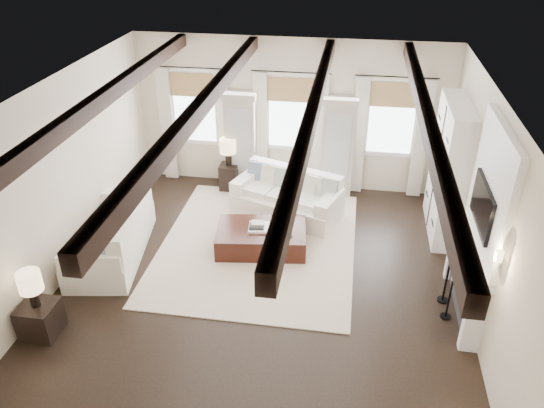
% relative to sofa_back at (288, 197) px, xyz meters
% --- Properties ---
extents(ground, '(7.50, 7.50, 0.00)m').
position_rel_sofa_back_xyz_m(ground, '(-0.13, -2.47, -0.37)').
color(ground, black).
rests_on(ground, ground).
extents(room_shell, '(6.54, 7.54, 3.22)m').
position_rel_sofa_back_xyz_m(room_shell, '(0.62, -1.58, 1.52)').
color(room_shell, beige).
rests_on(room_shell, ground).
extents(area_rug, '(3.48, 4.15, 0.02)m').
position_rel_sofa_back_xyz_m(area_rug, '(-0.39, -1.22, -0.36)').
color(area_rug, beige).
rests_on(area_rug, ground).
extents(sofa_back, '(2.30, 1.60, 0.90)m').
position_rel_sofa_back_xyz_m(sofa_back, '(0.00, 0.00, 0.00)').
color(sofa_back, white).
rests_on(sofa_back, ground).
extents(sofa_left, '(1.40, 2.47, 1.00)m').
position_rel_sofa_back_xyz_m(sofa_left, '(-2.81, -1.89, 0.03)').
color(sofa_left, white).
rests_on(sofa_left, ground).
extents(ottoman, '(1.69, 1.18, 0.41)m').
position_rel_sofa_back_xyz_m(ottoman, '(-0.31, -1.31, -0.16)').
color(ottoman, black).
rests_on(ottoman, ground).
extents(tray, '(0.54, 0.44, 0.04)m').
position_rel_sofa_back_xyz_m(tray, '(-0.28, -1.29, 0.06)').
color(tray, white).
rests_on(tray, ottoman).
extents(book_lower, '(0.28, 0.23, 0.04)m').
position_rel_sofa_back_xyz_m(book_lower, '(-0.39, -1.33, 0.10)').
color(book_lower, '#262628').
rests_on(book_lower, tray).
extents(book_upper, '(0.24, 0.20, 0.03)m').
position_rel_sofa_back_xyz_m(book_upper, '(-0.38, -1.28, 0.14)').
color(book_upper, beige).
rests_on(book_upper, book_lower).
extents(book_loose, '(0.26, 0.21, 0.03)m').
position_rel_sofa_back_xyz_m(book_loose, '(0.14, -1.42, 0.06)').
color(book_loose, '#262628').
rests_on(book_loose, ottoman).
extents(side_table_front, '(0.51, 0.51, 0.51)m').
position_rel_sofa_back_xyz_m(side_table_front, '(-3.07, -3.94, -0.12)').
color(side_table_front, black).
rests_on(side_table_front, ground).
extents(lamp_front, '(0.33, 0.33, 0.57)m').
position_rel_sofa_back_xyz_m(lamp_front, '(-3.07, -3.94, 0.52)').
color(lamp_front, black).
rests_on(lamp_front, side_table_front).
extents(side_table_back, '(0.38, 0.38, 0.58)m').
position_rel_sofa_back_xyz_m(side_table_back, '(-1.39, 0.83, -0.08)').
color(side_table_back, black).
rests_on(side_table_back, ground).
extents(lamp_back, '(0.35, 0.35, 0.60)m').
position_rel_sofa_back_xyz_m(lamp_back, '(-1.39, 0.83, 0.61)').
color(lamp_back, black).
rests_on(lamp_back, side_table_back).
extents(candlestick_near, '(0.16, 0.16, 0.81)m').
position_rel_sofa_back_xyz_m(candlestick_near, '(2.77, -2.67, -0.03)').
color(candlestick_near, black).
rests_on(candlestick_near, ground).
extents(candlestick_far, '(0.18, 0.18, 0.88)m').
position_rel_sofa_back_xyz_m(candlestick_far, '(2.77, -2.28, -0.00)').
color(candlestick_far, black).
rests_on(candlestick_far, ground).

